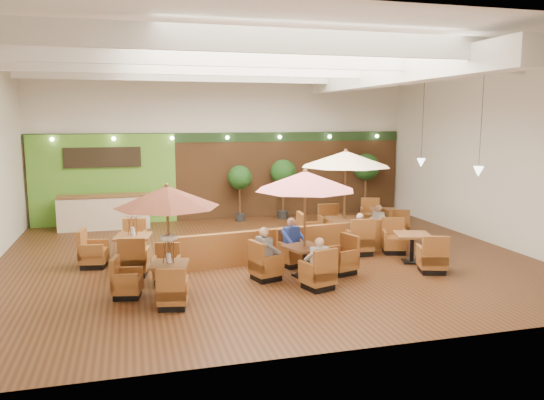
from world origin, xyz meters
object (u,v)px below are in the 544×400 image
object	(u,v)px
table_1	(305,204)
diner_4	(377,220)
topiary_1	(283,175)
service_counter	(104,212)
topiary_2	(366,169)
topiary_0	(240,180)
diner_0	(318,257)
diner_3	(359,229)
diner_2	(266,248)
table_0	(165,215)
table_2	(345,181)
table_5	(383,221)
diner_1	(293,237)
booth_divider	(290,244)
table_3	(123,248)
table_4	(412,248)

from	to	relation	value
table_1	diner_4	world-z (taller)	table_1
table_1	topiary_1	distance (m)	7.41
service_counter	topiary_2	xyz separation A→B (m)	(9.78, 0.20, 1.20)
topiary_1	topiary_0	bearing A→B (deg)	180.00
diner_0	diner_3	xyz separation A→B (m)	(2.12, 2.54, 0.00)
service_counter	topiary_1	size ratio (longest dim) A/B	1.34
topiary_1	diner_2	size ratio (longest dim) A/B	2.77
service_counter	diner_0	world-z (taller)	same
table_0	diner_4	distance (m)	7.21
table_2	table_5	distance (m)	2.88
topiary_1	diner_4	xyz separation A→B (m)	(1.60, -4.60, -0.93)
diner_1	diner_3	bearing A→B (deg)	175.35
booth_divider	table_2	distance (m)	2.74
topiary_1	diner_4	distance (m)	4.96
table_2	table_5	xyz separation A→B (m)	(1.98, 1.39, -1.56)
booth_divider	table_2	xyz separation A→B (m)	(2.02, 1.10, 1.49)
table_5	diner_3	distance (m)	3.16
table_5	topiary_0	distance (m)	5.39
table_1	topiary_0	size ratio (longest dim) A/B	1.31
table_5	diner_2	world-z (taller)	diner_2
table_3	table_5	distance (m)	8.50
table_3	topiary_0	xyz separation A→B (m)	(4.11, 5.10, 1.07)
table_0	diner_4	world-z (taller)	table_0
topiary_1	topiary_2	xyz separation A→B (m)	(3.36, 0.00, 0.12)
service_counter	table_5	distance (m)	9.44
table_1	table_5	distance (m)	5.92
table_0	table_1	xyz separation A→B (m)	(3.26, 0.45, 0.04)
topiary_2	diner_4	size ratio (longest dim) A/B	3.29
service_counter	topiary_0	distance (m)	4.87
topiary_0	table_2	bearing A→B (deg)	-64.47
booth_divider	table_0	size ratio (longest dim) A/B	2.62
topiary_0	topiary_1	distance (m)	1.66
table_2	diner_1	bearing A→B (deg)	-137.93
diner_4	service_counter	bearing A→B (deg)	55.92
topiary_2	diner_2	world-z (taller)	topiary_2
booth_divider	diner_4	xyz separation A→B (m)	(3.07, 1.10, 0.29)
table_5	topiary_2	bearing A→B (deg)	97.13
topiary_0	table_0	bearing A→B (deg)	-112.49
service_counter	diner_0	bearing A→B (deg)	-58.76
booth_divider	table_3	size ratio (longest dim) A/B	2.35
table_1	table_4	distance (m)	3.47
service_counter	diner_0	distance (m)	9.35
diner_4	topiary_1	bearing A→B (deg)	13.82
table_4	topiary_1	world-z (taller)	topiary_1
topiary_2	service_counter	bearing A→B (deg)	-178.83
table_1	table_5	xyz separation A→B (m)	(4.10, 4.03, -1.40)
table_3	diner_1	xyz separation A→B (m)	(4.19, -1.19, 0.30)
table_0	table_5	bearing A→B (deg)	42.82
booth_divider	diner_1	bearing A→B (deg)	-107.10
booth_divider	diner_4	bearing A→B (deg)	12.03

